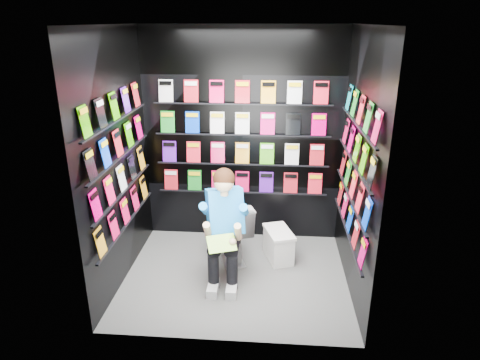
{
  "coord_description": "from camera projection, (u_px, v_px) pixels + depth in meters",
  "views": [
    {
      "loc": [
        0.36,
        -4.0,
        2.63
      ],
      "look_at": [
        0.04,
        0.15,
        1.08
      ],
      "focal_mm": 32.0,
      "sensor_mm": 36.0,
      "label": 1
    }
  ],
  "objects": [
    {
      "name": "wall_right",
      "position": [
        358.0,
        167.0,
        4.14
      ],
      "size": [
        0.04,
        2.0,
        2.6
      ],
      "primitive_type": "cube",
      "color": "black",
      "rests_on": "floor"
    },
    {
      "name": "longbox",
      "position": [
        278.0,
        246.0,
        4.99
      ],
      "size": [
        0.37,
        0.49,
        0.33
      ],
      "primitive_type": "cube",
      "rotation": [
        0.0,
        0.0,
        0.32
      ],
      "color": "silver",
      "rests_on": "floor"
    },
    {
      "name": "comics_left",
      "position": [
        120.0,
        161.0,
        4.31
      ],
      "size": [
        0.06,
        1.7,
        1.37
      ],
      "primitive_type": null,
      "color": "#E4006B",
      "rests_on": "wall_left"
    },
    {
      "name": "longbox_lid",
      "position": [
        279.0,
        232.0,
        4.92
      ],
      "size": [
        0.4,
        0.52,
        0.03
      ],
      "primitive_type": "cube",
      "rotation": [
        0.0,
        0.0,
        0.32
      ],
      "color": "silver",
      "rests_on": "longbox"
    },
    {
      "name": "wall_left",
      "position": [
        117.0,
        161.0,
        4.32
      ],
      "size": [
        0.04,
        2.0,
        2.6
      ],
      "primitive_type": "cube",
      "color": "black",
      "rests_on": "floor"
    },
    {
      "name": "ceiling",
      "position": [
        235.0,
        24.0,
        3.77
      ],
      "size": [
        2.4,
        2.4,
        0.0
      ],
      "primitive_type": "plane",
      "color": "white",
      "rests_on": "floor"
    },
    {
      "name": "comics_back",
      "position": [
        242.0,
        138.0,
        5.13
      ],
      "size": [
        2.1,
        0.06,
        1.37
      ],
      "primitive_type": null,
      "color": "#E4006B",
      "rests_on": "wall_back"
    },
    {
      "name": "held_comic",
      "position": [
        222.0,
        243.0,
        4.2
      ],
      "size": [
        0.32,
        0.25,
        0.12
      ],
      "primitive_type": "cube",
      "rotation": [
        -0.96,
        0.0,
        0.35
      ],
      "color": "green",
      "rests_on": "reader"
    },
    {
      "name": "comics_right",
      "position": [
        355.0,
        167.0,
        4.14
      ],
      "size": [
        0.06,
        1.7,
        1.37
      ],
      "primitive_type": null,
      "color": "#E4006B",
      "rests_on": "wall_right"
    },
    {
      "name": "toilet",
      "position": [
        229.0,
        229.0,
        4.95
      ],
      "size": [
        0.65,
        0.85,
        0.73
      ],
      "primitive_type": "imported",
      "rotation": [
        0.0,
        0.0,
        3.49
      ],
      "color": "white",
      "rests_on": "floor"
    },
    {
      "name": "wall_front",
      "position": [
        224.0,
        205.0,
        3.29
      ],
      "size": [
        2.4,
        0.04,
        2.6
      ],
      "primitive_type": "cube",
      "color": "black",
      "rests_on": "floor"
    },
    {
      "name": "reader",
      "position": [
        225.0,
        212.0,
        4.46
      ],
      "size": [
        0.72,
        0.86,
        1.34
      ],
      "primitive_type": null,
      "rotation": [
        0.0,
        0.0,
        0.35
      ],
      "color": "blue",
      "rests_on": "toilet"
    },
    {
      "name": "floor",
      "position": [
        236.0,
        277.0,
        4.68
      ],
      "size": [
        2.4,
        2.4,
        0.0
      ],
      "primitive_type": "plane",
      "color": "#5B5B59",
      "rests_on": "ground"
    },
    {
      "name": "wall_back",
      "position": [
        242.0,
        138.0,
        5.16
      ],
      "size": [
        2.4,
        0.04,
        2.6
      ],
      "primitive_type": "cube",
      "color": "black",
      "rests_on": "floor"
    }
  ]
}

